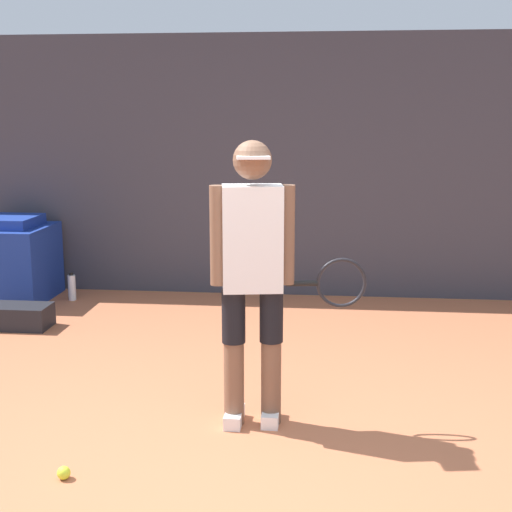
{
  "coord_description": "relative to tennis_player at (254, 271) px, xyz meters",
  "views": [
    {
      "loc": [
        0.49,
        -3.27,
        1.83
      ],
      "look_at": [
        0.06,
        0.9,
        0.98
      ],
      "focal_mm": 50.0,
      "sensor_mm": 36.0,
      "label": 1
    }
  ],
  "objects": [
    {
      "name": "water_bottle",
      "position": [
        -2.09,
        2.64,
        -0.8
      ],
      "size": [
        0.07,
        0.07,
        0.28
      ],
      "color": "white",
      "rests_on": "ground_plane"
    },
    {
      "name": "equipment_bag",
      "position": [
        -2.29,
        1.7,
        -0.83
      ],
      "size": [
        0.68,
        0.31,
        0.2
      ],
      "color": "black",
      "rests_on": "ground_plane"
    },
    {
      "name": "tennis_ball",
      "position": [
        -0.89,
        -0.77,
        -0.9
      ],
      "size": [
        0.07,
        0.07,
        0.07
      ],
      "color": "#D1E533",
      "rests_on": "ground_plane"
    },
    {
      "name": "tennis_player",
      "position": [
        0.0,
        0.0,
        0.0
      ],
      "size": [
        0.9,
        0.31,
        1.68
      ],
      "rotation": [
        0.0,
        0.0,
        0.16
      ],
      "color": "brown",
      "rests_on": "ground_plane"
    },
    {
      "name": "covered_chair",
      "position": [
        -2.68,
        2.63,
        -0.54
      ],
      "size": [
        0.74,
        0.8,
        0.83
      ],
      "color": "navy",
      "rests_on": "ground_plane"
    },
    {
      "name": "back_wall",
      "position": [
        -0.07,
        3.13,
        0.36
      ],
      "size": [
        24.0,
        0.1,
        2.58
      ],
      "color": "#383842",
      "rests_on": "ground_plane"
    },
    {
      "name": "ground_plane",
      "position": [
        -0.07,
        -0.7,
        -0.93
      ],
      "size": [
        24.0,
        24.0,
        0.0
      ],
      "primitive_type": "plane",
      "color": "#B76642"
    }
  ]
}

